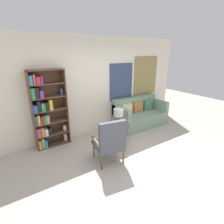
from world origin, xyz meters
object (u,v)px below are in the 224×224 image
object	(u,v)px
side_table	(120,128)
armchair	(110,140)
bookshelf	(46,112)
couch	(139,115)
table_lamp	(118,116)

from	to	relation	value
side_table	armchair	bearing A→B (deg)	-139.15
armchair	side_table	xyz separation A→B (m)	(0.68, 0.59, -0.10)
bookshelf	couch	xyz separation A→B (m)	(2.81, -0.24, -0.58)
bookshelf	couch	world-z (taller)	bookshelf
bookshelf	couch	distance (m)	2.88
armchair	table_lamp	xyz separation A→B (m)	(0.66, 0.65, 0.21)
armchair	side_table	bearing A→B (deg)	40.85
bookshelf	table_lamp	world-z (taller)	bookshelf
couch	table_lamp	size ratio (longest dim) A/B	3.88
couch	armchair	bearing A→B (deg)	-147.06
side_table	table_lamp	distance (m)	0.31
bookshelf	side_table	distance (m)	1.87
couch	side_table	size ratio (longest dim) A/B	3.32
bookshelf	table_lamp	bearing A→B (deg)	-28.22
table_lamp	couch	bearing A→B (deg)	25.31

